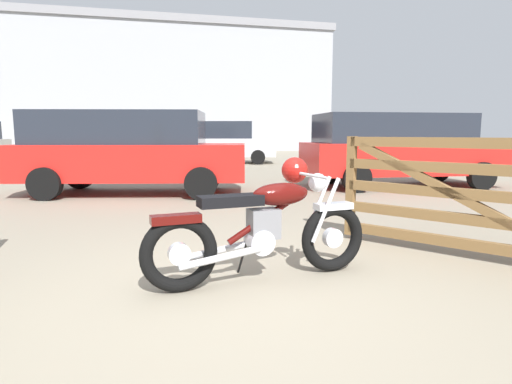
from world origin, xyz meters
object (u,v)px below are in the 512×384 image
Objects in this scene: vintage_motorcycle at (266,225)px; white_estate_far at (398,148)px; red_hatchback_near at (128,150)px; silver_sedan_mid at (111,142)px; dark_sedan_left at (228,142)px; timber_gate at (486,192)px.

white_estate_far reaches higher than vintage_motorcycle.
red_hatchback_near is 9.05m from silver_sedan_mid.
red_hatchback_near and white_estate_far have the same top height.
vintage_motorcycle is 0.50× the size of dark_sedan_left.
vintage_motorcycle is 0.43× the size of silver_sedan_mid.
red_hatchback_near is (-1.63, 5.85, 0.45)m from vintage_motorcycle.
white_estate_far is at bearing 41.51° from vintage_motorcycle.
silver_sedan_mid reaches higher than timber_gate.
timber_gate reaches higher than vintage_motorcycle.
white_estate_far is at bearing 10.04° from red_hatchback_near.
vintage_motorcycle is 0.42× the size of red_hatchback_near.
timber_gate is 0.43× the size of silver_sedan_mid.
red_hatchback_near reaches higher than timber_gate.
silver_sedan_mid is (-4.83, 0.04, 0.02)m from dark_sedan_left.
timber_gate is 0.43× the size of white_estate_far.
timber_gate is at bearing -8.07° from vintage_motorcycle.
white_estate_far is at bearing -60.75° from dark_sedan_left.
vintage_motorcycle is 6.09m from red_hatchback_near.
dark_sedan_left is at bearing 3.98° from silver_sedan_mid.
timber_gate is 14.68m from dark_sedan_left.
timber_gate is (2.27, 0.07, 0.21)m from vintage_motorcycle.
vintage_motorcycle is 15.10m from silver_sedan_mid.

